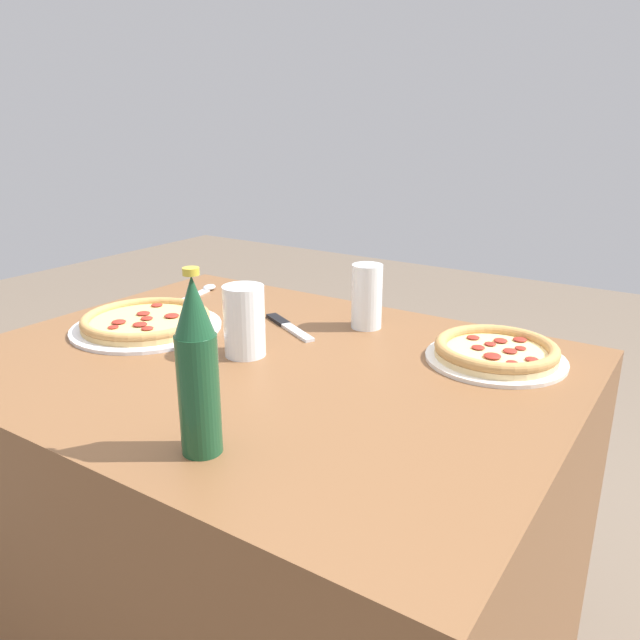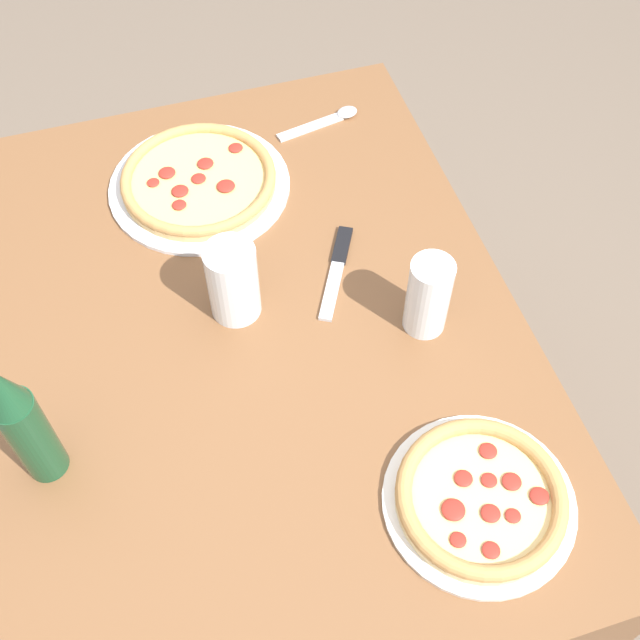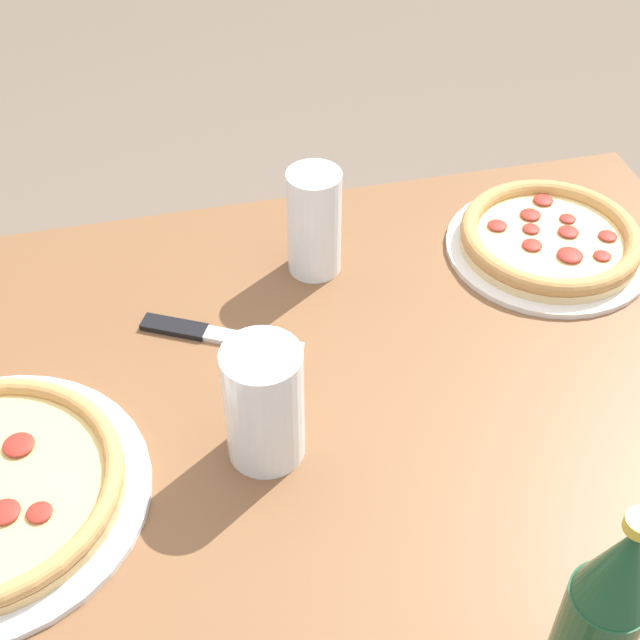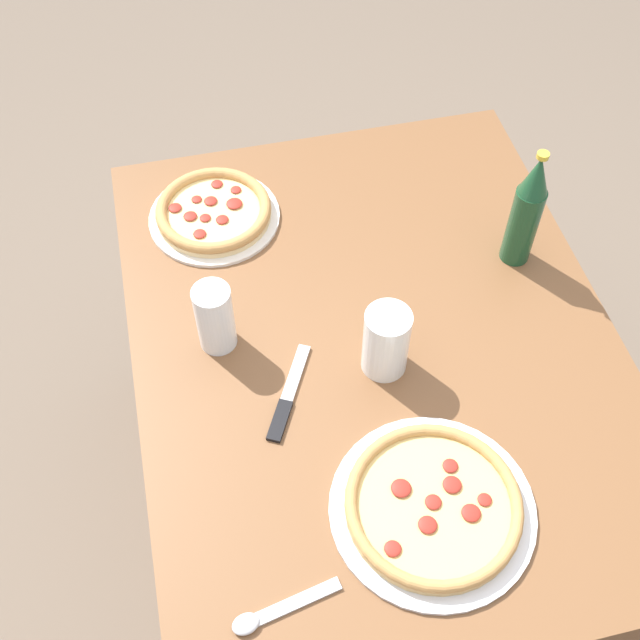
{
  "view_description": "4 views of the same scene",
  "coord_description": "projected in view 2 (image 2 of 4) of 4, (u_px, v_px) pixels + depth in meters",
  "views": [
    {
      "loc": [
        -0.72,
        0.9,
        1.24
      ],
      "look_at": [
        -0.03,
        -0.15,
        0.82
      ],
      "focal_mm": 35.0,
      "sensor_mm": 36.0,
      "label": 1
    },
    {
      "loc": [
        -0.74,
        0.1,
        1.85
      ],
      "look_at": [
        -0.04,
        -0.12,
        0.82
      ],
      "focal_mm": 45.0,
      "sensor_mm": 36.0,
      "label": 2
    },
    {
      "loc": [
        0.13,
        0.6,
        1.53
      ],
      "look_at": [
        -0.04,
        -0.14,
        0.82
      ],
      "focal_mm": 50.0,
      "sensor_mm": 36.0,
      "label": 3
    },
    {
      "loc": [
        0.81,
        -0.29,
        2.0
      ],
      "look_at": [
        -0.02,
        -0.1,
        0.85
      ],
      "focal_mm": 45.0,
      "sensor_mm": 36.0,
      "label": 4
    }
  ],
  "objects": [
    {
      "name": "ground_plane",
      "position": [
        269.0,
        513.0,
        1.93
      ],
      "size": [
        8.0,
        8.0,
        0.0
      ],
      "primitive_type": "plane",
      "color": "#6B5B4C"
    },
    {
      "name": "table",
      "position": [
        259.0,
        440.0,
        1.62
      ],
      "size": [
        1.17,
        0.9,
        0.77
      ],
      "color": "brown",
      "rests_on": "ground_plane"
    },
    {
      "name": "pizza_veggie",
      "position": [
        199.0,
        181.0,
        1.47
      ],
      "size": [
        0.34,
        0.34,
        0.04
      ],
      "color": "silver",
      "rests_on": "table"
    },
    {
      "name": "pizza_margherita",
      "position": [
        481.0,
        498.0,
        1.12
      ],
      "size": [
        0.27,
        0.27,
        0.04
      ],
      "color": "silver",
      "rests_on": "table"
    },
    {
      "name": "glass_iced_tea",
      "position": [
        428.0,
        297.0,
        1.25
      ],
      "size": [
        0.07,
        0.07,
        0.15
      ],
      "color": "white",
      "rests_on": "table"
    },
    {
      "name": "glass_water",
      "position": [
        232.0,
        284.0,
        1.27
      ],
      "size": [
        0.08,
        0.08,
        0.14
      ],
      "color": "white",
      "rests_on": "table"
    },
    {
      "name": "beer_bottle",
      "position": [
        22.0,
        423.0,
        1.06
      ],
      "size": [
        0.06,
        0.06,
        0.27
      ],
      "color": "#194728",
      "rests_on": "table"
    },
    {
      "name": "knife",
      "position": [
        337.0,
        268.0,
        1.37
      ],
      "size": [
        0.19,
        0.12,
        0.01
      ],
      "color": "black",
      "rests_on": "table"
    },
    {
      "name": "spoon",
      "position": [
        330.0,
        119.0,
        1.59
      ],
      "size": [
        0.06,
        0.18,
        0.01
      ],
      "color": "silver",
      "rests_on": "table"
    }
  ]
}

